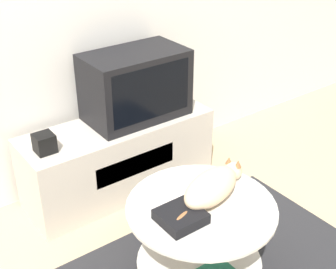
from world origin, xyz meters
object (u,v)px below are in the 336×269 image
at_px(speaker, 44,143).
at_px(dvd_box, 181,217).
at_px(cat, 212,186).
at_px(tv, 136,85).

bearing_deg(speaker, dvd_box, -75.28).
xyz_separation_m(speaker, cat, (0.50, -0.92, 0.01)).
relative_size(tv, speaker, 5.82).
distance_m(tv, cat, 1.03).
bearing_deg(speaker, cat, -61.56).
relative_size(speaker, cat, 0.19).
distance_m(tv, dvd_box, 1.15).
bearing_deg(dvd_box, cat, 12.55).
bearing_deg(dvd_box, tv, 67.52).
bearing_deg(cat, dvd_box, 175.58).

